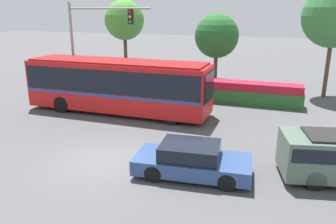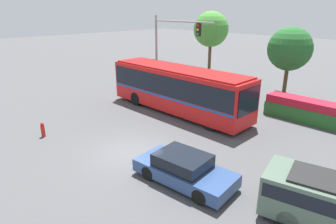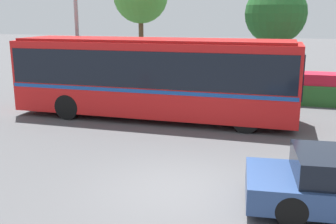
% 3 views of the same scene
% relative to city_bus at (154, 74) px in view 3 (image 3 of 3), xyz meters
% --- Properties ---
extents(ground_plane, '(140.00, 140.00, 0.00)m').
position_rel_city_bus_xyz_m(ground_plane, '(2.66, -6.39, -1.80)').
color(ground_plane, '#4C4C4F').
extents(city_bus, '(11.18, 2.69, 3.16)m').
position_rel_city_bus_xyz_m(city_bus, '(0.00, 0.00, 0.00)').
color(city_bus, red).
rests_on(city_bus, ground).
extents(traffic_light_pole, '(5.85, 0.24, 6.50)m').
position_rel_city_bus_xyz_m(traffic_light_pole, '(-2.98, 2.08, 2.51)').
color(traffic_light_pole, gray).
rests_on(traffic_light_pole, ground).
extents(street_tree_centre, '(3.25, 3.25, 5.77)m').
position_rel_city_bus_xyz_m(street_tree_centre, '(4.36, 7.52, 2.33)').
color(street_tree_centre, brown).
rests_on(street_tree_centre, ground).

